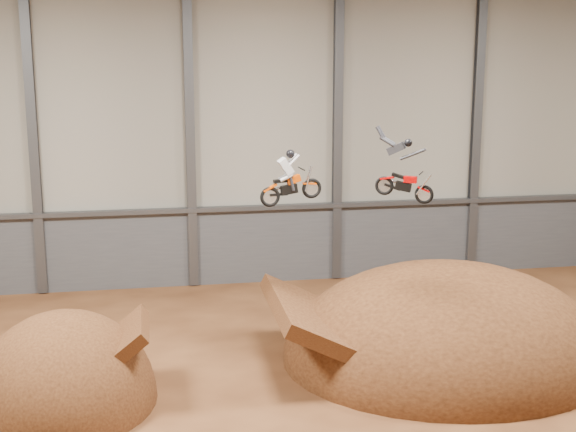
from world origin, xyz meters
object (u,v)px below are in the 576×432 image
(takeoff_ramp, at_px, (65,402))
(fmx_rider_a, at_px, (292,174))
(landing_ramp, at_px, (445,357))
(fmx_rider_b, at_px, (403,166))

(takeoff_ramp, xyz_separation_m, fmx_rider_a, (7.47, 1.76, 6.67))
(takeoff_ramp, bearing_deg, landing_ramp, 6.18)
(fmx_rider_b, bearing_deg, takeoff_ramp, -155.20)
(takeoff_ramp, bearing_deg, fmx_rider_a, 13.25)
(takeoff_ramp, distance_m, fmx_rider_a, 10.17)
(landing_ramp, distance_m, fmx_rider_b, 7.95)
(landing_ramp, distance_m, fmx_rider_a, 8.61)
(fmx_rider_a, bearing_deg, fmx_rider_b, -45.96)
(takeoff_ramp, distance_m, landing_ramp, 12.98)
(takeoff_ramp, bearing_deg, fmx_rider_b, -4.15)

